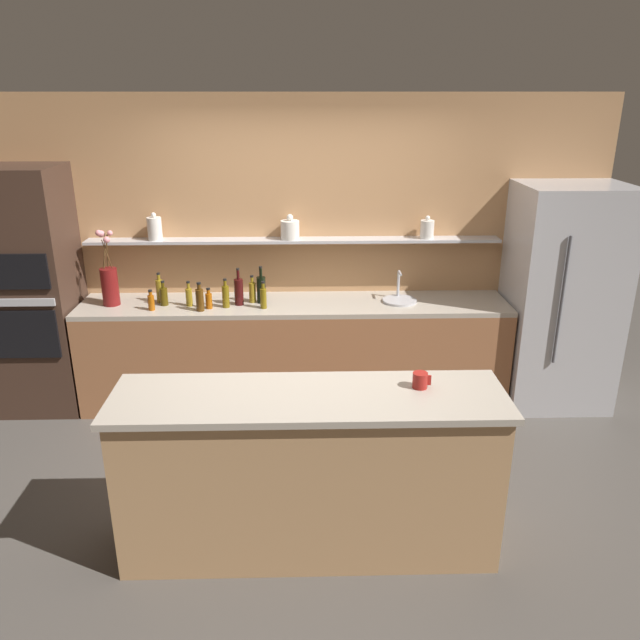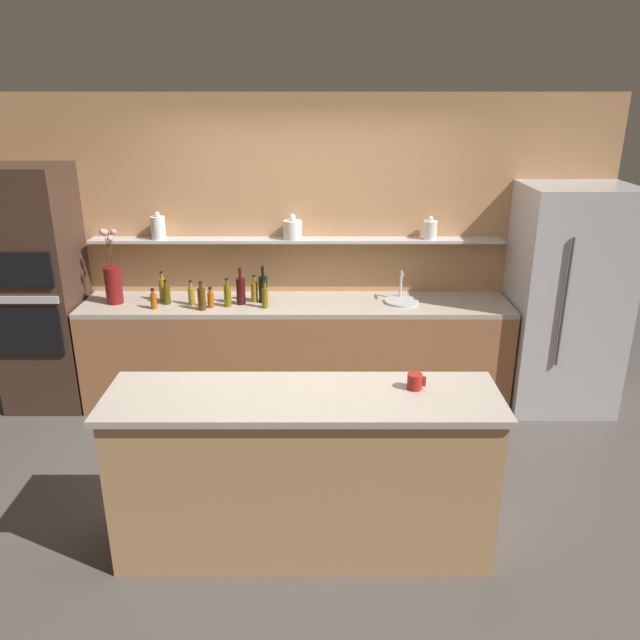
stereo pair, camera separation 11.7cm
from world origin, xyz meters
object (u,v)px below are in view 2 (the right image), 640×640
object	(u,v)px
refrigerator	(567,300)
coffee_mug	(416,381)
oven_tower	(41,290)
bottle_oil_9	(229,295)
bottle_wine_10	(242,291)
bottle_oil_8	(193,295)
bottle_wine_5	(265,289)
bottle_oil_6	(164,289)
flower_vase	(115,281)
sink_fixture	(403,299)
bottle_oil_4	(266,297)
bottle_oil_3	(256,291)
bottle_sauce_0	(212,299)
bottle_sauce_2	(155,300)
bottle_oil_1	(168,294)
bottle_spirit_7	(203,298)

from	to	relation	value
refrigerator	coffee_mug	bearing A→B (deg)	-130.60
oven_tower	bottle_oil_9	distance (m)	1.60
bottle_wine_10	bottle_oil_8	bearing A→B (deg)	-177.41
bottle_wine_5	bottle_oil_8	xyz separation A→B (m)	(-0.60, -0.07, -0.03)
bottle_oil_6	flower_vase	bearing A→B (deg)	-172.23
sink_fixture	coffee_mug	size ratio (longest dim) A/B	2.75
refrigerator	coffee_mug	distance (m)	2.35
refrigerator	sink_fixture	size ratio (longest dim) A/B	6.58
flower_vase	oven_tower	bearing A→B (deg)	179.40
bottle_oil_4	bottle_oil_3	bearing A→B (deg)	122.63
bottle_sauce_0	bottle_oil_3	xyz separation A→B (m)	(0.35, 0.15, 0.02)
bottle_sauce_2	bottle_oil_3	size ratio (longest dim) A/B	0.74
flower_vase	bottle_oil_8	world-z (taller)	flower_vase
bottle_wine_5	bottle_oil_6	world-z (taller)	bottle_wine_5
refrigerator	bottle_oil_1	bearing A→B (deg)	179.88
bottle_oil_3	bottle_wine_10	bearing A→B (deg)	-149.41
bottle_oil_6	coffee_mug	size ratio (longest dim) A/B	2.45
bottle_oil_4	flower_vase	bearing A→B (deg)	174.45
bottle_oil_3	coffee_mug	world-z (taller)	bottle_oil_3
sink_fixture	bottle_oil_1	world-z (taller)	sink_fixture
bottle_oil_1	bottle_oil_6	distance (m)	0.09
refrigerator	bottle_oil_9	bearing A→B (deg)	-178.77
sink_fixture	bottle_sauce_2	world-z (taller)	sink_fixture
sink_fixture	bottle_oil_1	distance (m)	1.99
oven_tower	bottle_wine_10	size ratio (longest dim) A/B	6.53
bottle_oil_6	bottle_oil_8	bearing A→B (deg)	-21.24
flower_vase	bottle_oil_6	distance (m)	0.41
sink_fixture	coffee_mug	distance (m)	1.84
sink_fixture	bottle_wine_5	distance (m)	1.18
coffee_mug	bottle_oil_1	bearing A→B (deg)	135.57
oven_tower	bottle_spirit_7	xyz separation A→B (m)	(1.40, -0.18, -0.01)
bottle_sauce_0	refrigerator	bearing A→B (deg)	1.68
bottle_oil_4	bottle_spirit_7	size ratio (longest dim) A/B	0.96
bottle_sauce_2	oven_tower	bearing A→B (deg)	171.22
bottle_sauce_2	coffee_mug	xyz separation A→B (m)	(1.90, -1.67, 0.07)
refrigerator	bottle_oil_3	world-z (taller)	refrigerator
bottle_oil_1	bottle_wine_5	world-z (taller)	bottle_wine_5
sink_fixture	coffee_mug	bearing A→B (deg)	-94.87
bottle_sauce_0	bottle_sauce_2	xyz separation A→B (m)	(-0.46, -0.03, -0.00)
bottle_oil_1	bottle_oil_6	xyz separation A→B (m)	(-0.05, 0.08, 0.02)
refrigerator	bottle_oil_9	world-z (taller)	refrigerator
bottle_oil_8	bottle_oil_9	size ratio (longest dim) A/B	0.87
bottle_oil_4	bottle_wine_5	world-z (taller)	bottle_wine_5
bottle_sauce_0	bottle_oil_6	bearing A→B (deg)	158.50
bottle_spirit_7	bottle_oil_8	world-z (taller)	bottle_spirit_7
bottle_oil_6	bottle_wine_10	bearing A→B (deg)	-7.02
flower_vase	bottle_oil_3	world-z (taller)	flower_vase
sink_fixture	bottle_oil_3	bearing A→B (deg)	179.28
refrigerator	bottle_wine_10	bearing A→B (deg)	179.98
bottle_sauce_2	refrigerator	bearing A→B (deg)	1.96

